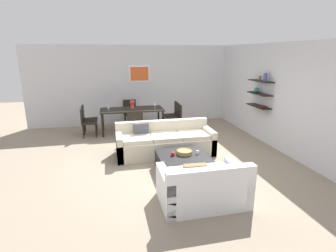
% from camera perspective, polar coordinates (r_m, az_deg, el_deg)
% --- Properties ---
extents(ground_plane, '(18.00, 18.00, 0.00)m').
position_cam_1_polar(ground_plane, '(6.38, -0.79, -7.04)').
color(ground_plane, gray).
extents(back_wall_unit, '(8.40, 0.09, 2.70)m').
position_cam_1_polar(back_wall_unit, '(9.48, -3.52, 8.84)').
color(back_wall_unit, silver).
rests_on(back_wall_unit, ground).
extents(right_wall_shelf_unit, '(0.34, 8.20, 2.70)m').
position_cam_1_polar(right_wall_shelf_unit, '(7.73, 20.82, 6.34)').
color(right_wall_shelf_unit, silver).
rests_on(right_wall_shelf_unit, ground).
extents(sofa_beige, '(2.37, 0.90, 0.78)m').
position_cam_1_polar(sofa_beige, '(6.60, -0.73, -3.56)').
color(sofa_beige, beige).
rests_on(sofa_beige, ground).
extents(loveseat_white, '(1.42, 0.90, 0.78)m').
position_cam_1_polar(loveseat_white, '(4.55, 7.51, -12.86)').
color(loveseat_white, white).
rests_on(loveseat_white, ground).
extents(coffee_table, '(1.03, 0.97, 0.38)m').
position_cam_1_polar(coffee_table, '(5.65, 3.21, -8.05)').
color(coffee_table, black).
rests_on(coffee_table, ground).
extents(decorative_bowl, '(0.33, 0.33, 0.08)m').
position_cam_1_polar(decorative_bowl, '(5.63, 3.53, -5.58)').
color(decorative_bowl, '#99844C').
rests_on(decorative_bowl, coffee_table).
extents(candle_jar, '(0.06, 0.06, 0.08)m').
position_cam_1_polar(candle_jar, '(5.65, 6.35, -5.63)').
color(candle_jar, silver).
rests_on(candle_jar, coffee_table).
extents(apple_on_coffee_table, '(0.09, 0.09, 0.09)m').
position_cam_1_polar(apple_on_coffee_table, '(5.53, 1.03, -5.96)').
color(apple_on_coffee_table, red).
rests_on(apple_on_coffee_table, coffee_table).
extents(dining_table, '(1.95, 0.85, 0.75)m').
position_cam_1_polar(dining_table, '(8.39, -7.76, 3.20)').
color(dining_table, black).
rests_on(dining_table, ground).
extents(dining_chair_foot, '(0.44, 0.44, 0.88)m').
position_cam_1_polar(dining_chair_foot, '(7.63, -7.14, 0.63)').
color(dining_chair_foot, black).
rests_on(dining_chair_foot, ground).
extents(dining_chair_head, '(0.44, 0.44, 0.88)m').
position_cam_1_polar(dining_chair_head, '(9.24, -8.19, 3.20)').
color(dining_chair_head, black).
rests_on(dining_chair_head, ground).
extents(dining_chair_left_near, '(0.44, 0.44, 0.88)m').
position_cam_1_polar(dining_chair_left_near, '(8.25, -17.18, 1.17)').
color(dining_chair_left_near, black).
rests_on(dining_chair_left_near, ground).
extents(dining_chair_left_far, '(0.44, 0.44, 0.88)m').
position_cam_1_polar(dining_chair_left_far, '(8.62, -17.00, 1.78)').
color(dining_chair_left_far, black).
rests_on(dining_chair_left_far, ground).
extents(dining_chair_right_near, '(0.44, 0.44, 0.88)m').
position_cam_1_polar(dining_chair_right_near, '(8.48, 1.73, 2.24)').
color(dining_chair_right_near, black).
rests_on(dining_chair_right_near, ground).
extents(dining_chair_right_far, '(0.44, 0.44, 0.88)m').
position_cam_1_polar(dining_chair_right_far, '(8.84, 1.12, 2.79)').
color(dining_chair_right_far, black).
rests_on(dining_chair_right_far, ground).
extents(wine_glass_left_near, '(0.06, 0.06, 0.15)m').
position_cam_1_polar(wine_glass_left_near, '(8.23, -12.68, 3.95)').
color(wine_glass_left_near, silver).
rests_on(wine_glass_left_near, dining_table).
extents(wine_glass_right_near, '(0.07, 0.07, 0.18)m').
position_cam_1_polar(wine_glass_right_near, '(8.34, -2.86, 4.65)').
color(wine_glass_right_near, silver).
rests_on(wine_glass_right_near, dining_table).
extents(wine_glass_left_far, '(0.08, 0.08, 0.17)m').
position_cam_1_polar(wine_glass_left_far, '(8.43, -12.70, 4.32)').
color(wine_glass_left_far, silver).
rests_on(wine_glass_left_far, dining_table).
extents(centerpiece_vase, '(0.16, 0.16, 0.28)m').
position_cam_1_polar(centerpiece_vase, '(8.39, -7.70, 4.83)').
color(centerpiece_vase, '#D85933').
rests_on(centerpiece_vase, dining_table).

